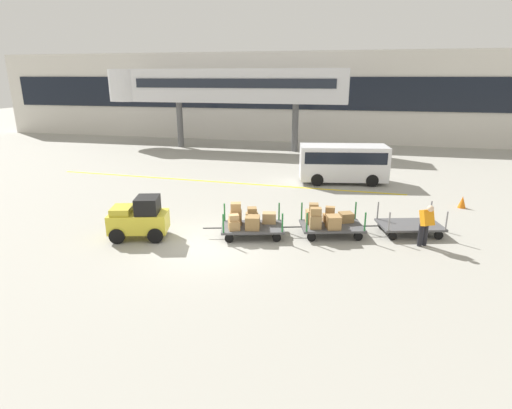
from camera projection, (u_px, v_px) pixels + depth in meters
ground_plane at (207, 245)px, 14.75m from camera, size 120.00×120.00×0.00m
apron_lead_line at (219, 182)px, 23.52m from camera, size 20.42×0.99×0.01m
terminal_building at (301, 97)px, 37.74m from camera, size 60.86×2.51×7.89m
jet_bridge at (214, 86)px, 33.21m from camera, size 19.92×3.00×6.36m
baggage_tug at (140, 219)px, 15.17m from camera, size 2.32×1.69×1.58m
baggage_cart_lead at (249, 222)px, 15.42m from camera, size 3.08×1.96×1.24m
baggage_cart_middle at (328, 221)px, 15.50m from camera, size 3.08×1.96×1.18m
baggage_cart_tail at (410, 225)px, 15.67m from camera, size 3.08×1.96×1.10m
baggage_handler at (426, 223)px, 14.35m from camera, size 0.55×0.56×1.56m
shuttle_van at (343, 161)px, 23.09m from camera, size 5.06×2.70×2.10m
safety_cone_near at (462, 202)px, 18.82m from camera, size 0.36×0.36×0.55m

